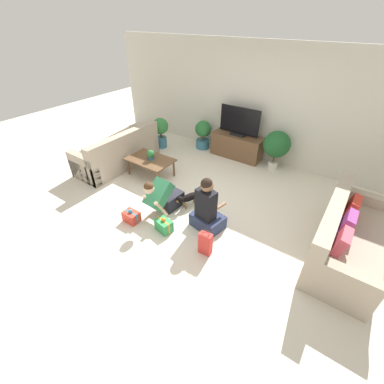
{
  "coord_description": "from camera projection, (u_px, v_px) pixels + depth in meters",
  "views": [
    {
      "loc": [
        2.12,
        -3.13,
        3.04
      ],
      "look_at": [
        0.01,
        -0.12,
        0.45
      ],
      "focal_mm": 24.0,
      "sensor_mm": 36.0,
      "label": 1
    }
  ],
  "objects": [
    {
      "name": "potted_plant_back_left",
      "position": [
        203.0,
        133.0,
        6.75
      ],
      "size": [
        0.42,
        0.42,
        0.75
      ],
      "color": "#336B84",
      "rests_on": "ground_plane"
    },
    {
      "name": "tv",
      "position": [
        239.0,
        123.0,
        6.06
      ],
      "size": [
        1.0,
        0.2,
        0.68
      ],
      "color": "black",
      "rests_on": "tv_console"
    },
    {
      "name": "wall_back",
      "position": [
        261.0,
        105.0,
        5.85
      ],
      "size": [
        8.4,
        0.06,
        2.6
      ],
      "color": "beige",
      "rests_on": "ground_plane"
    },
    {
      "name": "tabletop_plant",
      "position": [
        150.0,
        155.0,
        5.49
      ],
      "size": [
        0.17,
        0.17,
        0.22
      ],
      "color": "#336B84",
      "rests_on": "coffee_table"
    },
    {
      "name": "mug",
      "position": [
        152.0,
        155.0,
        5.65
      ],
      "size": [
        0.12,
        0.08,
        0.09
      ],
      "color": "#386BAD",
      "rests_on": "coffee_table"
    },
    {
      "name": "sofa_left",
      "position": [
        119.0,
        153.0,
        6.03
      ],
      "size": [
        0.84,
        1.99,
        0.86
      ],
      "rotation": [
        0.0,
        0.0,
        -1.57
      ],
      "color": "tan",
      "rests_on": "ground_plane"
    },
    {
      "name": "gift_bag_a",
      "position": [
        205.0,
        243.0,
        3.84
      ],
      "size": [
        0.2,
        0.14,
        0.41
      ],
      "rotation": [
        0.0,
        0.0,
        0.07
      ],
      "color": "red",
      "rests_on": "ground_plane"
    },
    {
      "name": "tv_console",
      "position": [
        237.0,
        146.0,
        6.4
      ],
      "size": [
        1.26,
        0.44,
        0.58
      ],
      "color": "brown",
      "rests_on": "ground_plane"
    },
    {
      "name": "person_kneeling",
      "position": [
        163.0,
        197.0,
        4.57
      ],
      "size": [
        0.37,
        0.82,
        0.78
      ],
      "rotation": [
        0.0,
        0.0,
        -0.07
      ],
      "color": "#23232D",
      "rests_on": "ground_plane"
    },
    {
      "name": "coffee_table",
      "position": [
        150.0,
        161.0,
        5.61
      ],
      "size": [
        1.0,
        0.65,
        0.41
      ],
      "color": "brown",
      "rests_on": "ground_plane"
    },
    {
      "name": "sofa_right",
      "position": [
        345.0,
        239.0,
        3.76
      ],
      "size": [
        0.84,
        1.99,
        0.86
      ],
      "rotation": [
        0.0,
        0.0,
        1.57
      ],
      "color": "tan",
      "rests_on": "ground_plane"
    },
    {
      "name": "gift_box_a",
      "position": [
        131.0,
        216.0,
        4.49
      ],
      "size": [
        0.28,
        0.2,
        0.25
      ],
      "rotation": [
        0.0,
        0.0,
        0.0
      ],
      "color": "red",
      "rests_on": "ground_plane"
    },
    {
      "name": "gift_box_b",
      "position": [
        164.0,
        225.0,
        4.29
      ],
      "size": [
        0.31,
        0.25,
        0.27
      ],
      "rotation": [
        0.0,
        0.0,
        -0.2
      ],
      "color": "#2D934C",
      "rests_on": "ground_plane"
    },
    {
      "name": "potted_plant_back_right",
      "position": [
        277.0,
        145.0,
        5.73
      ],
      "size": [
        0.6,
        0.6,
        0.91
      ],
      "color": "beige",
      "rests_on": "ground_plane"
    },
    {
      "name": "potted_plant_corner_left",
      "position": [
        160.0,
        130.0,
        6.77
      ],
      "size": [
        0.42,
        0.42,
        0.79
      ],
      "color": "#336B84",
      "rests_on": "ground_plane"
    },
    {
      "name": "ground_plane",
      "position": [
        195.0,
        208.0,
        4.84
      ],
      "size": [
        16.0,
        16.0,
        0.0
      ],
      "primitive_type": "plane",
      "color": "beige"
    },
    {
      "name": "dog",
      "position": [
        188.0,
        198.0,
        4.77
      ],
      "size": [
        0.26,
        0.53,
        0.3
      ],
      "rotation": [
        0.0,
        0.0,
        5.96
      ],
      "color": "black",
      "rests_on": "ground_plane"
    },
    {
      "name": "person_sitting",
      "position": [
        207.0,
        210.0,
        4.21
      ],
      "size": [
        0.59,
        0.55,
        0.99
      ],
      "rotation": [
        0.0,
        0.0,
        2.94
      ],
      "color": "#283351",
      "rests_on": "ground_plane"
    }
  ]
}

